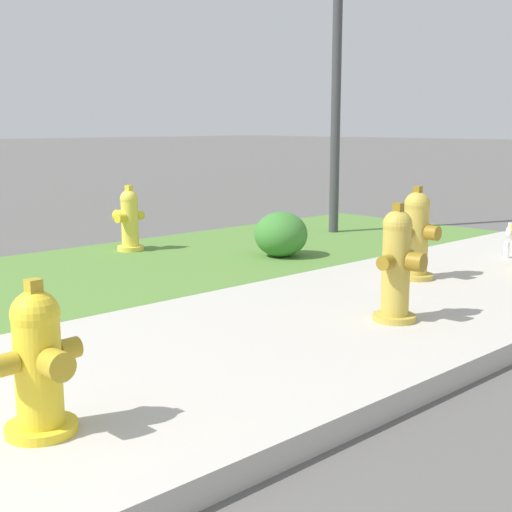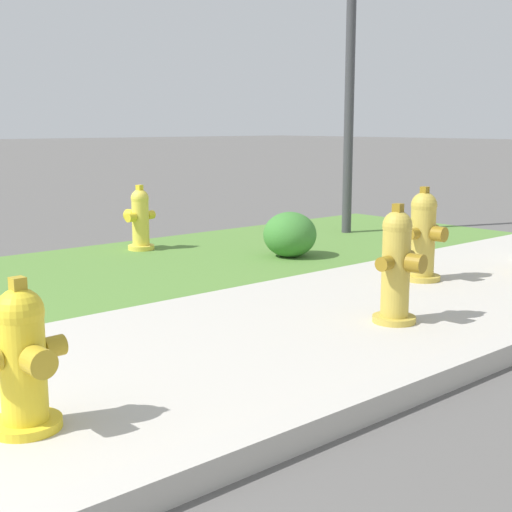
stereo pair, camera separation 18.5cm
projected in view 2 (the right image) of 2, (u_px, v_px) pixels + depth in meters
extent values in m
cylinder|color=yellow|center=(141.00, 247.00, 7.25)|extent=(0.27, 0.27, 0.05)
cylinder|color=yellow|center=(140.00, 222.00, 7.20)|extent=(0.17, 0.17, 0.48)
sphere|color=yellow|center=(140.00, 198.00, 7.16)|extent=(0.18, 0.18, 0.18)
cube|color=yellow|center=(139.00, 188.00, 7.14)|extent=(0.07, 0.07, 0.06)
cylinder|color=yellow|center=(131.00, 218.00, 7.09)|extent=(0.11, 0.11, 0.09)
cylinder|color=yellow|center=(149.00, 215.00, 7.30)|extent=(0.11, 0.11, 0.09)
cylinder|color=yellow|center=(131.00, 215.00, 7.27)|extent=(0.14, 0.12, 0.12)
cylinder|color=gold|center=(421.00, 278.00, 5.81)|extent=(0.31, 0.31, 0.05)
cylinder|color=gold|center=(423.00, 240.00, 5.75)|extent=(0.20, 0.20, 0.57)
sphere|color=gold|center=(424.00, 205.00, 5.70)|extent=(0.21, 0.21, 0.21)
cube|color=olive|center=(425.00, 190.00, 5.68)|extent=(0.06, 0.06, 0.06)
cylinder|color=olive|center=(433.00, 230.00, 5.84)|extent=(0.09, 0.09, 0.09)
cylinder|color=olive|center=(413.00, 234.00, 5.64)|extent=(0.09, 0.09, 0.09)
cylinder|color=olive|center=(439.00, 234.00, 5.63)|extent=(0.13, 0.11, 0.12)
cylinder|color=yellow|center=(27.00, 425.00, 2.96)|extent=(0.29, 0.29, 0.05)
cylinder|color=yellow|center=(23.00, 367.00, 2.92)|extent=(0.19, 0.19, 0.46)
sphere|color=yellow|center=(19.00, 312.00, 2.87)|extent=(0.20, 0.20, 0.20)
cube|color=#B29323|center=(18.00, 284.00, 2.85)|extent=(0.06, 0.06, 0.06)
cylinder|color=#B29323|center=(54.00, 346.00, 3.00)|extent=(0.09, 0.09, 0.09)
cylinder|color=#B29323|center=(39.00, 362.00, 2.80)|extent=(0.12, 0.11, 0.12)
cylinder|color=gold|center=(394.00, 320.00, 4.57)|extent=(0.28, 0.28, 0.05)
cylinder|color=gold|center=(396.00, 271.00, 4.51)|extent=(0.18, 0.18, 0.58)
sphere|color=gold|center=(397.00, 226.00, 4.45)|extent=(0.19, 0.19, 0.19)
cube|color=olive|center=(398.00, 208.00, 4.43)|extent=(0.06, 0.06, 0.06)
cylinder|color=olive|center=(407.00, 258.00, 4.59)|extent=(0.10, 0.10, 0.09)
cylinder|color=olive|center=(385.00, 264.00, 4.40)|extent=(0.10, 0.10, 0.09)
cylinder|color=olive|center=(416.00, 263.00, 4.40)|extent=(0.13, 0.11, 0.12)
cylinder|color=#3D3D42|center=(351.00, 39.00, 8.01)|extent=(0.11, 0.11, 4.41)
ellipsoid|color=#3D7F33|center=(290.00, 235.00, 6.83)|extent=(0.51, 0.51, 0.44)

